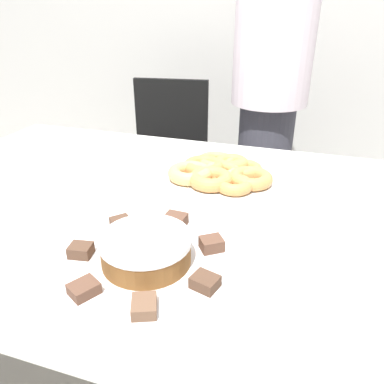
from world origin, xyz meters
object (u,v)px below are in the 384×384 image
frosted_cake (146,249)px  plate_cake (147,263)px  napkin (15,198)px  office_chair_left (167,174)px  plate_donuts (222,177)px  person_standing (270,92)px

frosted_cake → plate_cake: bearing=180.0°
frosted_cake → napkin: (-0.46, 0.15, -0.04)m
office_chair_left → plate_cake: bearing=-78.1°
plate_cake → frosted_cake: 0.03m
plate_donuts → napkin: bearing=-149.0°
plate_cake → napkin: size_ratio=2.93×
person_standing → plate_donuts: bearing=-92.7°
plate_cake → napkin: plate_cake is taller
office_chair_left → plate_cake: size_ratio=2.43×
plate_cake → plate_donuts: bearing=84.5°
person_standing → plate_donuts: size_ratio=4.74×
frosted_cake → napkin: 0.48m
office_chair_left → plate_donuts: office_chair_left is taller
person_standing → plate_cake: (-0.08, -1.21, -0.11)m
office_chair_left → plate_donuts: (0.47, -0.71, 0.35)m
plate_cake → napkin: bearing=161.2°
plate_donuts → napkin: size_ratio=2.79×
person_standing → office_chair_left: size_ratio=1.86×
person_standing → napkin: size_ratio=13.22×
plate_cake → plate_donuts: same height
plate_donuts → frosted_cake: bearing=-95.5°
plate_cake → office_chair_left: bearing=109.9°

